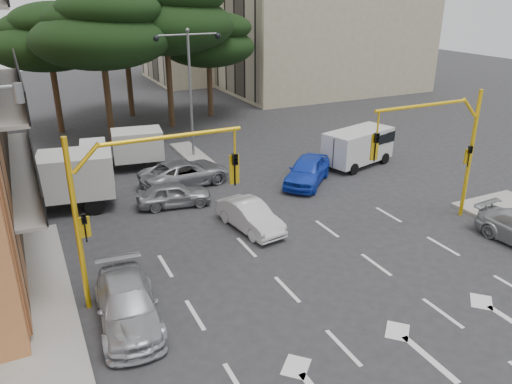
% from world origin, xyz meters
% --- Properties ---
extents(ground, '(120.00, 120.00, 0.00)m').
position_xyz_m(ground, '(0.00, 0.00, 0.00)').
color(ground, '#28282B').
rests_on(ground, ground).
extents(median_strip, '(1.40, 6.00, 0.15)m').
position_xyz_m(median_strip, '(0.00, 16.00, 0.07)').
color(median_strip, gray).
rests_on(median_strip, ground).
extents(apartment_beige_far, '(16.20, 12.15, 16.70)m').
position_xyz_m(apartment_beige_far, '(12.95, 44.00, 8.35)').
color(apartment_beige_far, tan).
rests_on(apartment_beige_far, ground).
extents(pine_left_near, '(9.15, 9.15, 10.23)m').
position_xyz_m(pine_left_near, '(-3.94, 21.96, 7.60)').
color(pine_left_near, '#382616').
rests_on(pine_left_near, ground).
extents(pine_center, '(9.98, 9.98, 11.16)m').
position_xyz_m(pine_center, '(1.06, 23.96, 8.30)').
color(pine_center, '#382616').
rests_on(pine_center, ground).
extents(pine_left_far, '(8.32, 8.32, 9.30)m').
position_xyz_m(pine_left_far, '(-6.94, 25.96, 6.91)').
color(pine_left_far, '#382616').
rests_on(pine_left_far, ground).
extents(pine_right, '(7.49, 7.49, 8.37)m').
position_xyz_m(pine_right, '(5.06, 25.96, 6.22)').
color(pine_right, '#382616').
rests_on(pine_right, ground).
extents(pine_back, '(9.15, 9.15, 10.23)m').
position_xyz_m(pine_back, '(-0.94, 28.96, 7.60)').
color(pine_back, '#382616').
rests_on(pine_back, ground).
extents(signal_mast_right, '(5.79, 0.37, 6.00)m').
position_xyz_m(signal_mast_right, '(6.80, 1.99, 3.88)').
color(signal_mast_right, yellow).
rests_on(signal_mast_right, ground).
extents(signal_mast_left, '(5.79, 0.37, 6.00)m').
position_xyz_m(signal_mast_left, '(-6.80, 1.99, 3.88)').
color(signal_mast_left, yellow).
rests_on(signal_mast_left, ground).
extents(street_lamp_center, '(4.16, 0.36, 7.77)m').
position_xyz_m(street_lamp_center, '(0.00, 16.00, 5.43)').
color(street_lamp_center, slate).
rests_on(street_lamp_center, median_strip).
extents(car_white_hatch, '(1.94, 4.03, 1.27)m').
position_xyz_m(car_white_hatch, '(-1.12, 5.01, 0.64)').
color(car_white_hatch, silver).
rests_on(car_white_hatch, ground).
extents(car_blue_compact, '(4.46, 4.37, 1.52)m').
position_xyz_m(car_blue_compact, '(4.14, 8.79, 0.76)').
color(car_blue_compact, '#173AC3').
rests_on(car_blue_compact, ground).
extents(car_silver_wagon, '(2.27, 4.76, 1.34)m').
position_xyz_m(car_silver_wagon, '(-7.55, 0.56, 0.67)').
color(car_silver_wagon, '#A1A3A9').
rests_on(car_silver_wagon, ground).
extents(car_silver_cross_a, '(5.28, 3.00, 1.39)m').
position_xyz_m(car_silver_cross_a, '(-2.00, 11.50, 0.69)').
color(car_silver_cross_a, gray).
rests_on(car_silver_cross_a, ground).
extents(car_silver_cross_b, '(3.84, 2.06, 1.24)m').
position_xyz_m(car_silver_cross_b, '(-3.42, 9.00, 0.62)').
color(car_silver_cross_b, gray).
rests_on(car_silver_cross_b, ground).
extents(van_white, '(4.86, 3.12, 2.24)m').
position_xyz_m(van_white, '(8.50, 10.14, 1.12)').
color(van_white, silver).
rests_on(van_white, ground).
extents(box_truck_a, '(6.03, 3.31, 2.81)m').
position_xyz_m(box_truck_a, '(-8.68, 10.95, 1.41)').
color(box_truck_a, silver).
rests_on(box_truck_a, ground).
extents(box_truck_b, '(5.01, 2.66, 2.35)m').
position_xyz_m(box_truck_b, '(-4.50, 15.50, 1.17)').
color(box_truck_b, white).
rests_on(box_truck_b, ground).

